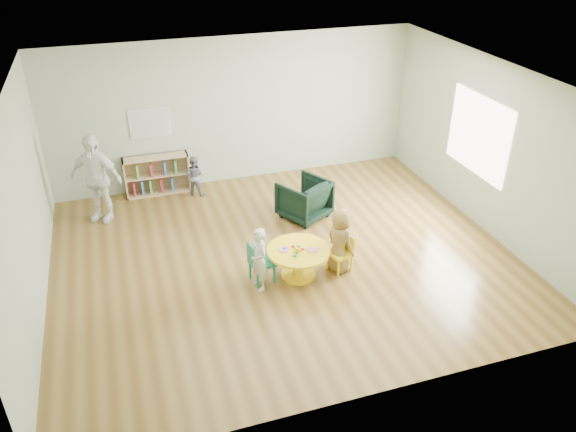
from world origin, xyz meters
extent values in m
plane|color=brown|center=(0.00, 0.00, 0.00)|extent=(7.00, 7.00, 0.00)
cube|color=silver|center=(0.00, 0.00, 2.75)|extent=(7.00, 6.00, 0.10)
cube|color=#99AA91|center=(0.00, 3.00, 1.40)|extent=(7.00, 0.10, 2.80)
cube|color=#99AA91|center=(0.00, -3.00, 1.40)|extent=(7.00, 0.10, 2.80)
cube|color=#99AA91|center=(-3.50, 0.00, 1.40)|extent=(0.10, 6.00, 2.80)
cube|color=#99AA91|center=(3.50, 0.00, 1.40)|extent=(0.10, 6.00, 2.80)
cube|color=white|center=(3.48, 0.30, 1.50)|extent=(0.02, 1.60, 1.30)
cylinder|color=yellow|center=(0.06, -0.56, 0.21)|extent=(0.17, 0.17, 0.42)
cylinder|color=yellow|center=(0.06, -0.56, 0.02)|extent=(0.52, 0.52, 0.04)
cylinder|color=yellow|center=(0.06, -0.56, 0.44)|extent=(0.93, 0.93, 0.04)
cylinder|color=#D27993|center=(-0.15, -0.51, 0.47)|extent=(0.15, 0.15, 0.02)
cylinder|color=#D27993|center=(0.24, -0.64, 0.47)|extent=(0.17, 0.17, 0.02)
cylinder|color=yellow|center=(0.04, -0.58, 0.49)|extent=(0.09, 0.13, 0.04)
cylinder|color=#167F45|center=(0.00, -0.66, 0.49)|extent=(0.04, 0.05, 0.02)
cylinder|color=#167F45|center=(0.07, -0.50, 0.49)|extent=(0.04, 0.05, 0.02)
cube|color=red|center=(0.10, -0.58, 0.47)|extent=(0.06, 0.06, 0.02)
cube|color=orange|center=(-0.01, -0.61, 0.47)|extent=(0.06, 0.06, 0.02)
cube|color=#1924BE|center=(-0.14, -0.49, 0.47)|extent=(0.07, 0.07, 0.02)
cube|color=#167F45|center=(-0.05, -0.71, 0.47)|extent=(0.06, 0.06, 0.02)
cube|color=red|center=(0.00, -0.47, 0.47)|extent=(0.05, 0.06, 0.02)
cube|color=#167A5D|center=(-0.48, -0.50, 0.31)|extent=(0.39, 0.39, 0.04)
cube|color=#167A5D|center=(-0.62, -0.53, 0.48)|extent=(0.09, 0.33, 0.29)
cylinder|color=#167A5D|center=(-0.64, -0.39, 0.14)|extent=(0.04, 0.04, 0.29)
cylinder|color=#167A5D|center=(-0.59, -0.66, 0.14)|extent=(0.04, 0.04, 0.29)
cylinder|color=#167A5D|center=(-0.37, -0.35, 0.14)|extent=(0.04, 0.04, 0.29)
cylinder|color=#167A5D|center=(-0.33, -0.61, 0.14)|extent=(0.04, 0.04, 0.29)
cube|color=yellow|center=(0.69, -0.60, 0.29)|extent=(0.40, 0.40, 0.04)
cube|color=yellow|center=(0.82, -0.56, 0.45)|extent=(0.13, 0.31, 0.27)
cylinder|color=yellow|center=(0.85, -0.68, 0.14)|extent=(0.04, 0.04, 0.27)
cylinder|color=yellow|center=(0.77, -0.45, 0.14)|extent=(0.04, 0.04, 0.27)
cylinder|color=yellow|center=(0.61, -0.76, 0.14)|extent=(0.04, 0.04, 0.27)
cylinder|color=yellow|center=(0.54, -0.52, 0.14)|extent=(0.04, 0.04, 0.27)
cube|color=tan|center=(-2.19, 2.83, 0.38)|extent=(0.03, 0.30, 0.75)
cube|color=tan|center=(-1.01, 2.83, 0.38)|extent=(0.03, 0.30, 0.75)
cube|color=tan|center=(-1.60, 2.83, 0.01)|extent=(1.20, 0.30, 0.03)
cube|color=tan|center=(-1.60, 2.83, 0.73)|extent=(1.20, 0.30, 0.03)
cube|color=tan|center=(-1.60, 2.83, 0.38)|extent=(1.14, 0.28, 0.03)
cube|color=tan|center=(-1.60, 2.97, 0.38)|extent=(1.20, 0.02, 0.75)
cube|color=#A92D3E|center=(-2.05, 2.81, 0.18)|extent=(0.04, 0.18, 0.26)
cube|color=#3579BB|center=(-1.90, 2.81, 0.18)|extent=(0.04, 0.18, 0.26)
cube|color=#55B553|center=(-1.75, 2.81, 0.18)|extent=(0.04, 0.18, 0.26)
cube|color=#A92D3E|center=(-1.55, 2.81, 0.18)|extent=(0.04, 0.18, 0.26)
cube|color=#3579BB|center=(-1.35, 2.81, 0.18)|extent=(0.04, 0.18, 0.26)
cube|color=#55B553|center=(-1.95, 2.81, 0.53)|extent=(0.04, 0.18, 0.26)
cube|color=#A92D3E|center=(-1.70, 2.81, 0.53)|extent=(0.04, 0.18, 0.26)
cube|color=#3579BB|center=(-1.45, 2.81, 0.53)|extent=(0.04, 0.18, 0.26)
cube|color=#55B553|center=(-1.25, 2.81, 0.53)|extent=(0.04, 0.18, 0.26)
cube|color=silver|center=(-1.60, 2.98, 1.35)|extent=(0.74, 0.01, 0.54)
cube|color=red|center=(-1.60, 2.98, 1.35)|extent=(0.70, 0.00, 0.50)
imported|color=black|center=(0.73, 1.10, 0.35)|extent=(1.02, 1.03, 0.70)
imported|color=silver|center=(-0.57, -0.66, 0.48)|extent=(0.30, 0.39, 0.97)
imported|color=gold|center=(0.69, -0.58, 0.51)|extent=(0.48, 0.58, 1.02)
imported|color=#161D39|center=(-0.94, 2.55, 0.39)|extent=(0.47, 0.44, 0.77)
imported|color=white|center=(-2.65, 2.13, 0.79)|extent=(0.99, 0.80, 1.57)
camera|label=1|loc=(-2.20, -7.03, 4.92)|focal=35.00mm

